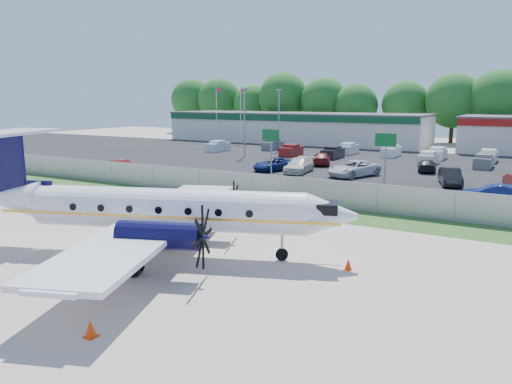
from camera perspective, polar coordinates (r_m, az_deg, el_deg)
The scene contains 27 objects.
ground at distance 25.18m, azimuth -6.83°, elevation -7.36°, with size 170.00×170.00×0.00m, color #BBAD9E.
grass_verge at distance 35.19m, azimuth 4.85°, elevation -2.10°, with size 170.00×4.00×0.02m, color #2D561E.
access_road at distance 41.51m, azimuth 8.92°, elevation -0.21°, with size 170.00×8.00×0.02m, color black.
parking_lot at distance 61.38m, azimuth 15.94°, elevation 3.01°, with size 170.00×32.00×0.02m, color black.
perimeter_fence at distance 36.77m, azimuth 6.19°, elevation 0.02°, with size 120.00×0.06×1.99m.
building_west at distance 89.91m, azimuth 4.42°, elevation 7.37°, with size 46.40×12.40×5.24m.
sign_left at distance 47.83m, azimuth 1.71°, elevation 5.69°, with size 1.80×0.26×5.00m.
sign_mid at distance 43.78m, azimuth 14.58°, elevation 4.89°, with size 1.80×0.26×5.00m.
flagpole_west at distance 89.63m, azimuth -4.50°, elevation 9.29°, with size 1.06×0.12×10.00m.
flagpole_east at distance 86.93m, azimuth -1.73°, elevation 9.27°, with size 1.06×0.12×10.00m.
light_pole_nw at distance 66.75m, azimuth -1.33°, elevation 8.50°, with size 0.90×0.35×9.09m.
light_pole_sw at distance 75.49m, azimuth 2.63°, elevation 8.75°, with size 0.90×0.35×9.09m.
tree_line at distance 94.59m, azimuth 20.95°, elevation 5.27°, with size 112.00×6.00×14.00m, color #1B5B1A, non-canonical shape.
aircraft at distance 25.28m, azimuth -10.84°, elevation -1.90°, with size 19.72×19.20×6.07m.
baggage_cart_near at distance 27.31m, azimuth -11.27°, elevation -4.85°, with size 2.46×1.71×1.19m.
cone_nose at distance 23.50m, azimuth 10.50°, elevation -8.15°, with size 0.37×0.37×0.53m.
cone_port_wing at distance 17.89m, azimuth -18.39°, elevation -14.63°, with size 0.41×0.41×0.59m.
cone_starboard_wing at distance 29.00m, azimuth 3.19°, elevation -4.35°, with size 0.38×0.38×0.54m.
road_car_west at distance 52.29m, azimuth -15.03°, elevation 1.77°, with size 1.70×4.88×1.61m, color maroon.
road_car_mid at distance 40.79m, azimuth 25.47°, elevation -1.35°, with size 1.62×4.65×1.53m, color navy.
parked_car_a at distance 54.27m, azimuth 2.08°, elevation 2.45°, with size 2.33×5.04×1.40m, color navy.
parked_car_b at distance 53.05m, azimuth 4.94°, elevation 2.22°, with size 2.15×5.30×1.54m, color beige.
parked_car_c at distance 51.11m, azimuth 11.11°, elevation 1.74°, with size 2.71×5.87×1.63m, color silver.
parked_car_d at distance 48.43m, azimuth 21.26°, elevation 0.72°, with size 1.66×4.76×1.57m, color black.
parked_car_f at distance 59.61m, azimuth 7.46°, elevation 3.10°, with size 2.02×4.98×1.44m, color maroon.
parked_car_g at distance 56.56m, azimuth 18.92°, elevation 2.21°, with size 1.83×4.50×1.30m, color black.
far_parking_rows at distance 66.22m, azimuth 16.99°, elevation 3.48°, with size 56.00×10.00×1.60m, color gray, non-canonical shape.
Camera 1 is at (14.35, -19.18, 7.76)m, focal length 35.00 mm.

